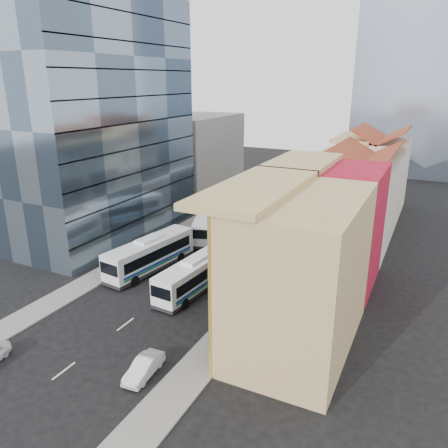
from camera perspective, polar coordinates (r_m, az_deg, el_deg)
The scene contains 14 objects.
ground at distance 38.65m, azimuth -13.70°, elevation -13.30°, with size 200.00×200.00×0.00m, color black.
sidewalk_right at distance 52.50m, azimuth 9.27°, elevation -4.10°, with size 3.00×90.00×0.15m, color slate.
sidewalk_left at distance 59.21m, azimuth -6.61°, elevation -1.33°, with size 3.00×90.00×0.15m, color slate.
shophouse_tan at distance 33.76m, azimuth 10.06°, elevation -6.36°, with size 8.00×14.00×12.00m, color tan.
shophouse_red at distance 44.66m, azimuth 14.47°, elevation -0.42°, with size 8.00×10.00×12.00m, color #AC132B.
shophouse_cream_near at distance 53.90m, azimuth 16.56°, elevation 1.52°, with size 8.00×9.00×10.00m, color beige.
shophouse_cream_mid at distance 62.50m, azimuth 18.05°, elevation 3.66°, with size 8.00×9.00×10.00m, color beige.
shophouse_cream_far at distance 72.56m, azimuth 19.40°, elevation 5.89°, with size 8.00×12.00×11.00m, color beige.
office_tower at distance 58.77m, azimuth -15.98°, elevation 12.90°, with size 12.00×26.00×30.00m, color #3C4D60.
office_block_far at distance 77.83m, azimuth -3.51°, elevation 8.82°, with size 10.00×18.00×14.00m, color gray.
bus_left_near at distance 48.29m, azimuth -9.61°, elevation -3.83°, with size 2.77×11.84×3.80m, color white, non-canonical shape.
bus_left_far at distance 58.05m, azimuth -2.00°, elevation 0.23°, with size 2.71×11.55×3.71m, color white, non-canonical shape.
bus_right at distance 43.27m, azimuth -3.74°, elevation -6.53°, with size 2.55×10.90×3.50m, color white, non-canonical shape.
sedan_right at distance 32.90m, azimuth -10.42°, elevation -17.96°, with size 1.35×3.86×1.27m, color silver.
Camera 1 is at (22.06, -24.63, 20.01)m, focal length 35.00 mm.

